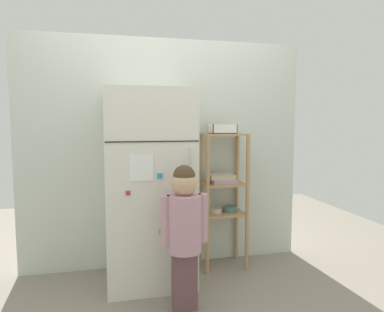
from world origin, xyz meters
name	(u,v)px	position (x,y,z in m)	size (l,w,h in m)	color
ground_plane	(172,279)	(0.00, 0.00, 0.00)	(6.00, 6.00, 0.00)	gray
kitchen_wall_back	(165,154)	(0.00, 0.36, 1.06)	(2.65, 0.03, 2.13)	silver
refrigerator	(149,187)	(-0.19, 0.02, 0.81)	(0.71, 0.66, 1.63)	silver
child_standing	(184,223)	(0.01, -0.49, 0.64)	(0.34, 0.25, 1.06)	brown
pantry_shelf_unit	(223,189)	(0.52, 0.17, 0.74)	(0.41, 0.31, 1.26)	tan
fruit_bin	(222,130)	(0.50, 0.18, 1.29)	(0.23, 0.20, 0.08)	white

